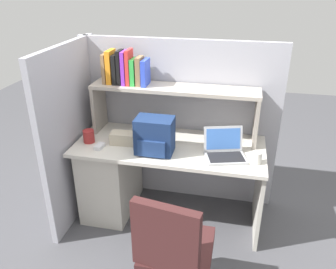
{
  "coord_description": "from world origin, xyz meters",
  "views": [
    {
      "loc": [
        0.54,
        -2.52,
        2.05
      ],
      "look_at": [
        0.0,
        -0.05,
        0.85
      ],
      "focal_mm": 36.42,
      "sensor_mm": 36.0,
      "label": 1
    }
  ],
  "objects_px": {
    "snack_canister": "(89,136)",
    "office_chair": "(174,262)",
    "computer_mouse": "(100,146)",
    "tissue_box": "(124,138)",
    "backpack": "(154,136)",
    "paper_cup": "(257,158)",
    "laptop": "(225,151)"
  },
  "relations": [
    {
      "from": "paper_cup",
      "to": "office_chair",
      "type": "distance_m",
      "value": 1.0
    },
    {
      "from": "office_chair",
      "to": "computer_mouse",
      "type": "bearing_deg",
      "value": -34.59
    },
    {
      "from": "backpack",
      "to": "computer_mouse",
      "type": "bearing_deg",
      "value": -176.22
    },
    {
      "from": "backpack",
      "to": "paper_cup",
      "type": "height_order",
      "value": "backpack"
    },
    {
      "from": "computer_mouse",
      "to": "snack_canister",
      "type": "relative_size",
      "value": 0.95
    },
    {
      "from": "tissue_box",
      "to": "backpack",
      "type": "bearing_deg",
      "value": -19.94
    },
    {
      "from": "backpack",
      "to": "snack_canister",
      "type": "xyz_separation_m",
      "value": [
        -0.6,
        0.06,
        -0.09
      ]
    },
    {
      "from": "backpack",
      "to": "paper_cup",
      "type": "xyz_separation_m",
      "value": [
        0.8,
        -0.01,
        -0.1
      ]
    },
    {
      "from": "paper_cup",
      "to": "snack_canister",
      "type": "height_order",
      "value": "snack_canister"
    },
    {
      "from": "tissue_box",
      "to": "snack_canister",
      "type": "distance_m",
      "value": 0.3
    },
    {
      "from": "paper_cup",
      "to": "snack_canister",
      "type": "xyz_separation_m",
      "value": [
        -1.4,
        0.06,
        0.01
      ]
    },
    {
      "from": "computer_mouse",
      "to": "backpack",
      "type": "bearing_deg",
      "value": 7.75
    },
    {
      "from": "computer_mouse",
      "to": "snack_canister",
      "type": "height_order",
      "value": "snack_canister"
    },
    {
      "from": "tissue_box",
      "to": "office_chair",
      "type": "height_order",
      "value": "office_chair"
    },
    {
      "from": "laptop",
      "to": "backpack",
      "type": "xyz_separation_m",
      "value": [
        -0.56,
        -0.05,
        0.09
      ]
    },
    {
      "from": "computer_mouse",
      "to": "snack_canister",
      "type": "distance_m",
      "value": 0.16
    },
    {
      "from": "paper_cup",
      "to": "tissue_box",
      "type": "height_order",
      "value": "tissue_box"
    },
    {
      "from": "backpack",
      "to": "office_chair",
      "type": "relative_size",
      "value": 0.32
    },
    {
      "from": "backpack",
      "to": "office_chair",
      "type": "distance_m",
      "value": 0.99
    },
    {
      "from": "laptop",
      "to": "tissue_box",
      "type": "relative_size",
      "value": 1.68
    },
    {
      "from": "backpack",
      "to": "computer_mouse",
      "type": "relative_size",
      "value": 2.88
    },
    {
      "from": "snack_canister",
      "to": "paper_cup",
      "type": "bearing_deg",
      "value": -2.64
    },
    {
      "from": "backpack",
      "to": "snack_canister",
      "type": "bearing_deg",
      "value": 174.59
    },
    {
      "from": "paper_cup",
      "to": "snack_canister",
      "type": "bearing_deg",
      "value": 177.36
    },
    {
      "from": "laptop",
      "to": "tissue_box",
      "type": "height_order",
      "value": "laptop"
    },
    {
      "from": "backpack",
      "to": "office_chair",
      "type": "xyz_separation_m",
      "value": [
        0.32,
        -0.8,
        -0.48
      ]
    },
    {
      "from": "paper_cup",
      "to": "office_chair",
      "type": "relative_size",
      "value": 0.1
    },
    {
      "from": "backpack",
      "to": "paper_cup",
      "type": "distance_m",
      "value": 0.81
    },
    {
      "from": "backpack",
      "to": "tissue_box",
      "type": "relative_size",
      "value": 1.36
    },
    {
      "from": "paper_cup",
      "to": "office_chair",
      "type": "bearing_deg",
      "value": -121.29
    },
    {
      "from": "paper_cup",
      "to": "tissue_box",
      "type": "bearing_deg",
      "value": 174.68
    },
    {
      "from": "snack_canister",
      "to": "office_chair",
      "type": "height_order",
      "value": "office_chair"
    }
  ]
}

